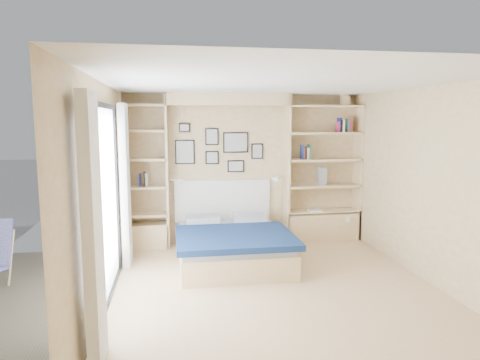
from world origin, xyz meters
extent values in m
plane|color=tan|center=(0.00, 0.00, 0.00)|extent=(4.50, 4.50, 0.00)
plane|color=tan|center=(0.00, 2.25, 1.25)|extent=(4.00, 0.00, 4.00)
plane|color=tan|center=(0.00, -2.25, 1.25)|extent=(4.00, 0.00, 4.00)
plane|color=tan|center=(-2.00, 0.00, 1.25)|extent=(0.00, 4.50, 4.50)
plane|color=tan|center=(2.00, 0.00, 1.25)|extent=(0.00, 4.50, 4.50)
plane|color=white|center=(0.00, 0.00, 2.50)|extent=(4.50, 4.50, 0.00)
cube|color=tan|center=(-1.30, 2.08, 1.25)|extent=(0.04, 0.35, 2.50)
cube|color=tan|center=(0.70, 2.08, 1.25)|extent=(0.04, 0.35, 2.50)
cube|color=tan|center=(-0.30, 2.08, 2.40)|extent=(2.00, 0.35, 0.20)
cube|color=tan|center=(1.98, 2.08, 1.25)|extent=(0.04, 0.35, 2.50)
cube|color=tan|center=(-1.98, 2.08, 1.25)|extent=(0.04, 0.35, 2.50)
cube|color=tan|center=(1.35, 2.08, 0.25)|extent=(1.30, 0.35, 0.50)
cube|color=tan|center=(-1.65, 2.08, 0.20)|extent=(0.70, 0.35, 0.40)
cube|color=black|center=(-1.97, 0.00, 2.23)|extent=(0.04, 2.08, 0.06)
cube|color=black|center=(-1.97, 0.00, 0.03)|extent=(0.04, 2.08, 0.06)
cube|color=black|center=(-1.97, -1.02, 1.10)|extent=(0.04, 0.06, 2.20)
cube|color=black|center=(-1.97, 1.02, 1.10)|extent=(0.04, 0.06, 2.20)
cube|color=silver|center=(-1.98, 0.00, 1.12)|extent=(0.01, 2.00, 2.20)
cube|color=white|center=(-1.88, -1.30, 1.15)|extent=(0.10, 0.45, 2.30)
cube|color=white|center=(-1.88, 1.30, 1.15)|extent=(0.10, 0.45, 2.30)
cube|color=tan|center=(1.35, 2.08, 0.50)|extent=(1.30, 0.35, 0.04)
cube|color=tan|center=(1.35, 2.08, 0.95)|extent=(1.30, 0.35, 0.04)
cube|color=tan|center=(1.35, 2.08, 1.40)|extent=(1.30, 0.35, 0.04)
cube|color=tan|center=(1.35, 2.08, 1.85)|extent=(1.30, 0.35, 0.04)
cube|color=tan|center=(1.35, 2.08, 2.30)|extent=(1.30, 0.35, 0.04)
cube|color=tan|center=(-1.65, 2.08, 0.55)|extent=(0.70, 0.35, 0.04)
cube|color=tan|center=(-1.65, 2.08, 1.00)|extent=(0.70, 0.35, 0.04)
cube|color=tan|center=(-1.65, 2.08, 1.45)|extent=(0.70, 0.35, 0.04)
cube|color=tan|center=(-1.65, 2.08, 1.90)|extent=(0.70, 0.35, 0.04)
cube|color=tan|center=(-1.65, 2.08, 2.30)|extent=(0.70, 0.35, 0.04)
cube|color=tan|center=(-0.37, 1.15, 0.17)|extent=(1.52, 1.90, 0.33)
cube|color=#9BA1A9|center=(-0.37, 1.15, 0.38)|extent=(1.48, 1.86, 0.10)
cube|color=#0E2043|center=(-0.37, 0.83, 0.45)|extent=(1.62, 1.33, 0.08)
cube|color=#9BA1A9|center=(-0.75, 1.80, 0.49)|extent=(0.52, 0.38, 0.12)
cube|color=#9BA1A9|center=(0.01, 1.80, 0.49)|extent=(0.52, 0.38, 0.12)
cube|color=white|center=(-0.37, 2.22, 0.72)|extent=(1.62, 0.04, 0.70)
cube|color=black|center=(-1.00, 2.23, 1.55)|extent=(0.32, 0.02, 0.40)
cube|color=gray|center=(-1.00, 2.21, 1.55)|extent=(0.28, 0.01, 0.36)
cube|color=black|center=(-0.55, 2.23, 1.80)|extent=(0.22, 0.02, 0.28)
cube|color=gray|center=(-0.55, 2.21, 1.80)|extent=(0.18, 0.01, 0.24)
cube|color=black|center=(-0.55, 2.23, 1.45)|extent=(0.22, 0.02, 0.22)
cube|color=gray|center=(-0.55, 2.21, 1.45)|extent=(0.18, 0.01, 0.18)
cube|color=black|center=(-0.15, 2.23, 1.70)|extent=(0.42, 0.02, 0.34)
cube|color=gray|center=(-0.15, 2.21, 1.70)|extent=(0.38, 0.01, 0.30)
cube|color=black|center=(-0.15, 2.23, 1.30)|extent=(0.28, 0.02, 0.20)
cube|color=gray|center=(-0.15, 2.21, 1.30)|extent=(0.24, 0.01, 0.16)
cube|color=black|center=(0.22, 2.23, 1.55)|extent=(0.20, 0.02, 0.26)
cube|color=gray|center=(0.22, 2.21, 1.55)|extent=(0.16, 0.01, 0.22)
cube|color=black|center=(-1.00, 2.23, 1.95)|extent=(0.18, 0.02, 0.14)
cube|color=gray|center=(-1.00, 2.21, 1.95)|extent=(0.14, 0.01, 0.10)
cylinder|color=silver|center=(-1.16, 2.00, 1.12)|extent=(0.20, 0.02, 0.02)
cone|color=white|center=(-1.06, 2.00, 1.10)|extent=(0.13, 0.12, 0.15)
cylinder|color=silver|center=(0.56, 2.00, 1.12)|extent=(0.20, 0.02, 0.02)
cone|color=white|center=(0.46, 2.00, 1.10)|extent=(0.13, 0.12, 0.15)
cube|color=#B32E22|center=(0.98, 2.07, 1.52)|extent=(0.02, 0.15, 0.19)
cube|color=navy|center=(0.96, 2.07, 1.54)|extent=(0.03, 0.15, 0.23)
cube|color=black|center=(1.01, 2.07, 1.53)|extent=(0.03, 0.15, 0.21)
cube|color=#BFB28C|center=(1.05, 2.07, 1.51)|extent=(0.04, 0.15, 0.19)
cube|color=#26593F|center=(1.08, 2.07, 1.54)|extent=(0.03, 0.15, 0.25)
cube|color=#A92750|center=(1.58, 2.07, 1.96)|extent=(0.02, 0.15, 0.18)
cube|color=navy|center=(1.61, 2.07, 1.99)|extent=(0.03, 0.15, 0.24)
cube|color=black|center=(1.63, 2.07, 1.97)|extent=(0.03, 0.15, 0.21)
cube|color=beige|center=(1.66, 2.07, 1.97)|extent=(0.04, 0.15, 0.21)
cube|color=#286054|center=(1.75, 2.07, 1.98)|extent=(0.03, 0.15, 0.22)
cube|color=#9D2141|center=(1.79, 2.07, 1.98)|extent=(0.03, 0.15, 0.22)
cube|color=navy|center=(-1.73, 2.07, 1.12)|extent=(0.02, 0.15, 0.20)
cube|color=black|center=(-1.65, 2.07, 1.13)|extent=(0.03, 0.15, 0.23)
cube|color=#BFB28C|center=(-1.62, 2.07, 1.12)|extent=(0.03, 0.15, 0.21)
cube|color=tan|center=(1.70, 2.07, 2.40)|extent=(0.13, 0.13, 0.15)
cone|color=tan|center=(1.70, 2.07, 2.51)|extent=(0.20, 0.20, 0.08)
cube|color=slate|center=(1.33, 2.07, 1.12)|extent=(0.12, 0.12, 0.30)
cube|color=white|center=(1.20, 2.02, 0.54)|extent=(0.22, 0.16, 0.03)
cylinder|color=tan|center=(-3.26, 0.74, 0.32)|extent=(0.04, 0.35, 0.70)
camera|label=1|loc=(-1.23, -4.88, 2.06)|focal=32.00mm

